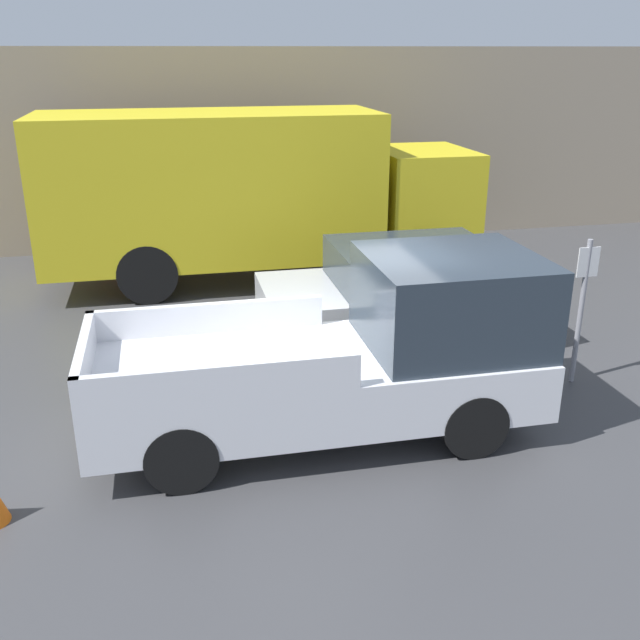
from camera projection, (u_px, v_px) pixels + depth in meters
name	position (u px, v px, depth m)	size (l,w,h in m)	color
ground_plane	(331.00, 398.00, 9.44)	(60.00, 60.00, 0.00)	#3D3D3F
building_wall	(249.00, 149.00, 16.22)	(28.00, 0.15, 4.39)	gray
pickup_truck	(358.00, 354.00, 8.36)	(5.21, 1.99, 2.10)	silver
car	(404.00, 290.00, 11.14)	(4.35, 2.02, 1.54)	#B7BABF
delivery_truck	(248.00, 190.00, 13.75)	(8.32, 2.42, 3.24)	gold
parking_sign	(582.00, 303.00, 9.51)	(0.30, 0.07, 2.03)	gray
newspaper_box	(134.00, 229.00, 15.97)	(0.45, 0.40, 1.10)	red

